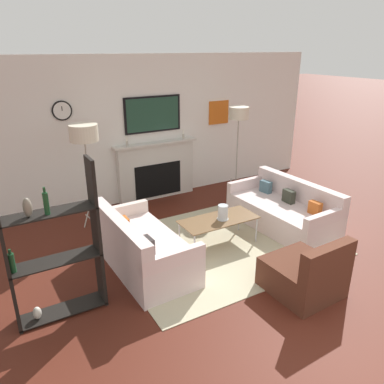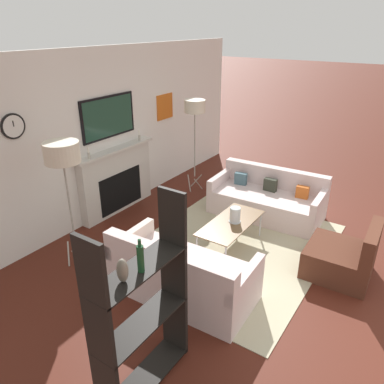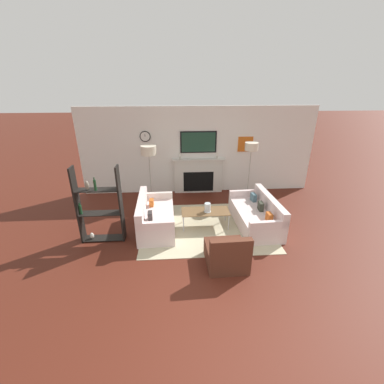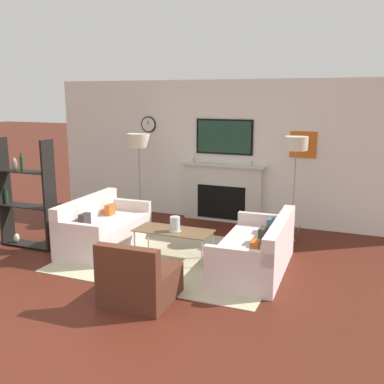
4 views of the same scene
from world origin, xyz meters
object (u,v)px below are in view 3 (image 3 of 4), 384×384
coffee_table (205,212)px  shelf_unit (99,207)px  hurricane_candle (207,208)px  armchair (227,254)px  couch_right (256,215)px  floor_lamp_left (149,151)px  floor_lamp_right (251,148)px  couch_left (155,218)px

coffee_table → shelf_unit: size_ratio=0.67×
hurricane_candle → armchair: bearing=-82.2°
couch_right → floor_lamp_left: size_ratio=1.09×
floor_lamp_right → shelf_unit: bearing=-152.6°
floor_lamp_left → floor_lamp_right: bearing=0.0°
couch_right → shelf_unit: size_ratio=1.07×
shelf_unit → coffee_table: bearing=9.8°
couch_right → floor_lamp_right: bearing=82.7°
couch_left → shelf_unit: size_ratio=0.98×
hurricane_candle → floor_lamp_right: size_ratio=0.13×
couch_right → floor_lamp_left: (-2.74, 1.61, 1.28)m
coffee_table → hurricane_candle: 0.14m
armchair → coffee_table: bearing=99.3°
floor_lamp_right → shelf_unit: size_ratio=1.00×
armchair → floor_lamp_right: size_ratio=0.47×
couch_right → coffee_table: 1.29m
couch_left → coffee_table: (1.24, 0.02, 0.11)m
floor_lamp_right → shelf_unit: (-3.89, -2.02, -0.78)m
couch_right → floor_lamp_left: 3.43m
coffee_table → shelf_unit: 2.47m
armchair → coffee_table: size_ratio=0.71×
armchair → shelf_unit: size_ratio=0.47×
armchair → floor_lamp_left: (-1.70, 3.10, 1.30)m
hurricane_candle → floor_lamp_left: size_ratio=0.13×
armchair → floor_lamp_right: floor_lamp_right is taller
couch_left → floor_lamp_left: 2.06m
hurricane_candle → floor_lamp_right: 2.44m
floor_lamp_left → shelf_unit: shelf_unit is taller
couch_left → floor_lamp_left: floor_lamp_left is taller
hurricane_candle → shelf_unit: shelf_unit is taller
armchair → couch_left: bearing=135.0°
hurricane_candle → floor_lamp_right: (1.45, 1.64, 1.07)m
couch_right → floor_lamp_right: floor_lamp_right is taller
couch_left → hurricane_candle: (1.29, -0.02, 0.24)m
floor_lamp_right → shelf_unit: same height
floor_lamp_left → shelf_unit: bearing=-115.2°
couch_right → armchair: (-1.04, -1.49, -0.02)m
couch_right → armchair: armchair is taller
armchair → hurricane_candle: (-0.20, 1.47, 0.28)m
couch_left → armchair: 2.11m
floor_lamp_right → couch_right: bearing=-97.3°
hurricane_candle → couch_left: bearing=179.1°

